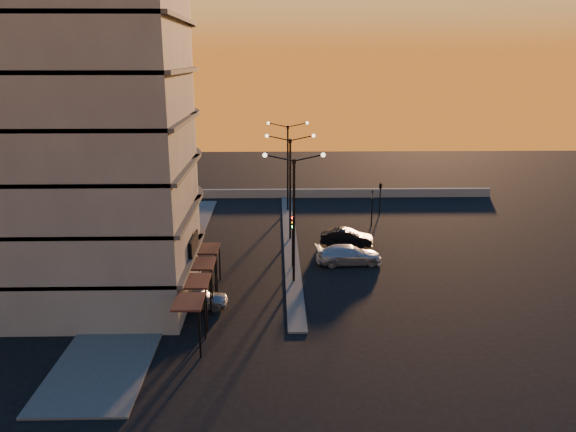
# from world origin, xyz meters

# --- Properties ---
(ground) EXTENTS (120.00, 120.00, 0.00)m
(ground) POSITION_xyz_m (0.00, 0.00, 0.00)
(ground) COLOR black
(ground) RESTS_ON ground
(sidewalk_west) EXTENTS (5.00, 40.00, 0.12)m
(sidewalk_west) POSITION_xyz_m (-10.50, 4.00, 0.06)
(sidewalk_west) COLOR #474744
(sidewalk_west) RESTS_ON ground
(median) EXTENTS (1.20, 36.00, 0.12)m
(median) POSITION_xyz_m (0.00, 10.00, 0.06)
(median) COLOR #474744
(median) RESTS_ON ground
(parapet) EXTENTS (44.00, 0.50, 1.00)m
(parapet) POSITION_xyz_m (2.00, 26.00, 0.50)
(parapet) COLOR gray
(parapet) RESTS_ON ground
(building) EXTENTS (14.35, 17.08, 25.00)m
(building) POSITION_xyz_m (-14.00, 0.03, 11.91)
(building) COLOR slate
(building) RESTS_ON ground
(streetlamp_near) EXTENTS (4.32, 0.32, 9.51)m
(streetlamp_near) POSITION_xyz_m (0.00, 0.00, 5.59)
(streetlamp_near) COLOR black
(streetlamp_near) RESTS_ON ground
(streetlamp_mid) EXTENTS (4.32, 0.32, 9.51)m
(streetlamp_mid) POSITION_xyz_m (0.00, 10.00, 5.59)
(streetlamp_mid) COLOR black
(streetlamp_mid) RESTS_ON ground
(streetlamp_far) EXTENTS (4.32, 0.32, 9.51)m
(streetlamp_far) POSITION_xyz_m (0.00, 20.00, 5.59)
(streetlamp_far) COLOR black
(streetlamp_far) RESTS_ON ground
(traffic_light_main) EXTENTS (0.28, 0.44, 4.25)m
(traffic_light_main) POSITION_xyz_m (0.00, 2.87, 2.89)
(traffic_light_main) COLOR black
(traffic_light_main) RESTS_ON ground
(signal_east_a) EXTENTS (0.13, 0.16, 3.60)m
(signal_east_a) POSITION_xyz_m (8.00, 14.00, 1.93)
(signal_east_a) COLOR black
(signal_east_a) RESTS_ON ground
(signal_east_b) EXTENTS (0.42, 1.99, 3.60)m
(signal_east_b) POSITION_xyz_m (9.50, 18.00, 3.10)
(signal_east_b) COLOR black
(signal_east_b) RESTS_ON ground
(car_hatchback) EXTENTS (4.12, 1.67, 1.40)m
(car_hatchback) POSITION_xyz_m (-6.50, -4.19, 0.70)
(car_hatchback) COLOR #9B9EA2
(car_hatchback) RESTS_ON ground
(car_sedan) EXTENTS (4.69, 2.33, 1.48)m
(car_sedan) POSITION_xyz_m (4.87, 8.26, 0.74)
(car_sedan) COLOR black
(car_sedan) RESTS_ON ground
(car_wagon) EXTENTS (5.31, 2.41, 1.51)m
(car_wagon) POSITION_xyz_m (4.50, 3.73, 0.75)
(car_wagon) COLOR #B5B7BD
(car_wagon) RESTS_ON ground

